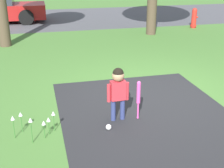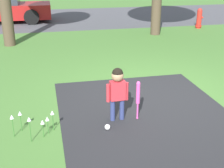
{
  "view_description": "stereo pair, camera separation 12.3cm",
  "coord_description": "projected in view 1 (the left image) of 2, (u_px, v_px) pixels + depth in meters",
  "views": [
    {
      "loc": [
        -2.21,
        -5.28,
        2.42
      ],
      "look_at": [
        -1.02,
        -0.47,
        0.48
      ],
      "focal_mm": 50.0,
      "sensor_mm": 36.0,
      "label": 1
    },
    {
      "loc": [
        -2.09,
        -5.31,
        2.42
      ],
      "look_at": [
        -1.02,
        -0.47,
        0.48
      ],
      "focal_mm": 50.0,
      "sensor_mm": 36.0,
      "label": 2
    }
  ],
  "objects": [
    {
      "name": "ground_plane",
      "position": [
        156.0,
        94.0,
        6.15
      ],
      "size": [
        60.0,
        60.0,
        0.0
      ],
      "primitive_type": "plane",
      "color": "#477533"
    },
    {
      "name": "street_strip",
      "position": [
        83.0,
        17.0,
        14.65
      ],
      "size": [
        40.0,
        6.0,
        0.01
      ],
      "color": "#4C4C51",
      "rests_on": "ground"
    },
    {
      "name": "child",
      "position": [
        118.0,
        87.0,
        4.93
      ],
      "size": [
        0.37,
        0.19,
        0.9
      ],
      "rotation": [
        0.0,
        0.0,
        0.04
      ],
      "color": "navy",
      "rests_on": "ground"
    },
    {
      "name": "baseball_bat",
      "position": [
        139.0,
        95.0,
        5.02
      ],
      "size": [
        0.06,
        0.06,
        0.67
      ],
      "color": "#E54CA5",
      "rests_on": "ground"
    },
    {
      "name": "sports_ball",
      "position": [
        109.0,
        127.0,
        4.82
      ],
      "size": [
        0.09,
        0.09,
        0.09
      ],
      "color": "white",
      "rests_on": "ground"
    },
    {
      "name": "fire_hydrant",
      "position": [
        194.0,
        18.0,
        12.2
      ],
      "size": [
        0.27,
        0.24,
        0.77
      ],
      "color": "red",
      "rests_on": "ground"
    },
    {
      "name": "flower_bed",
      "position": [
        35.0,
        119.0,
        4.56
      ],
      "size": [
        0.64,
        0.41,
        0.4
      ],
      "color": "#38702D",
      "rests_on": "ground"
    }
  ]
}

